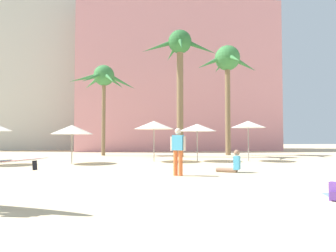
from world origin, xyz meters
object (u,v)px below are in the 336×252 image
cafe_umbrella_4 (154,125)px  person_far_right (233,164)px  cafe_umbrella_2 (72,130)px  cafe_umbrella_1 (197,128)px  palm_tree_center (180,56)px  cafe_umbrella_0 (248,124)px  palm_tree_left (227,64)px  person_far_left (178,149)px  palm_tree_far_left (104,80)px

cafe_umbrella_4 → person_far_right: bearing=-67.9°
cafe_umbrella_2 → cafe_umbrella_4: 4.72m
cafe_umbrella_2 → cafe_umbrella_1: bearing=5.0°
cafe_umbrella_2 → cafe_umbrella_4: size_ratio=0.94×
palm_tree_center → cafe_umbrella_0: size_ratio=3.91×
palm_tree_center → cafe_umbrella_1: bearing=-87.4°
palm_tree_center → cafe_umbrella_1: size_ratio=4.06×
palm_tree_left → palm_tree_center: (-4.42, -1.65, 0.08)m
person_far_left → palm_tree_far_left: bearing=45.4°
cafe_umbrella_4 → person_far_right: size_ratio=2.44×
palm_tree_far_left → cafe_umbrella_0: (9.10, -7.56, -3.91)m
cafe_umbrella_2 → palm_tree_center: bearing=35.1°
cafe_umbrella_2 → cafe_umbrella_4: (4.65, 0.76, 0.32)m
palm_tree_center → cafe_umbrella_4: size_ratio=3.95×
palm_tree_left → palm_tree_center: palm_tree_center is taller
cafe_umbrella_4 → person_far_right: cafe_umbrella_4 is taller
cafe_umbrella_2 → person_far_right: bearing=-37.4°
cafe_umbrella_0 → cafe_umbrella_2: (-10.43, -0.20, -0.38)m
palm_tree_left → cafe_umbrella_0: palm_tree_left is taller
palm_tree_left → cafe_umbrella_4: bearing=-139.5°
palm_tree_far_left → cafe_umbrella_2: (-1.33, -7.76, -4.29)m
palm_tree_left → cafe_umbrella_0: bearing=-99.7°
palm_tree_far_left → person_far_right: (5.86, -13.24, -5.85)m
cafe_umbrella_1 → cafe_umbrella_4: bearing=177.5°
palm_tree_left → palm_tree_far_left: bearing=173.7°
palm_tree_left → cafe_umbrella_2: palm_tree_left is taller
palm_tree_center → cafe_umbrella_2: palm_tree_center is taller
person_far_right → cafe_umbrella_1: bearing=-57.6°
palm_tree_far_left → palm_tree_center: 6.58m
palm_tree_center → cafe_umbrella_4: 7.33m
palm_tree_left → person_far_right: 14.78m
person_far_left → cafe_umbrella_4: bearing=32.4°
cafe_umbrella_2 → person_far_right: 9.17m
person_far_left → cafe_umbrella_0: bearing=-9.8°
cafe_umbrella_4 → palm_tree_far_left: bearing=115.4°
palm_tree_center → cafe_umbrella_2: (-7.11, -4.99, -5.77)m
cafe_umbrella_1 → cafe_umbrella_4: (-2.65, 0.12, 0.14)m
palm_tree_left → person_far_right: bearing=-109.7°
cafe_umbrella_0 → person_far_left: 8.69m
cafe_umbrella_0 → person_far_right: size_ratio=2.46×
cafe_umbrella_1 → cafe_umbrella_2: cafe_umbrella_1 is taller
cafe_umbrella_2 → person_far_right: cafe_umbrella_2 is taller
palm_tree_center → cafe_umbrella_1: (0.20, -4.35, -5.60)m
cafe_umbrella_1 → person_far_right: bearing=-91.1°
cafe_umbrella_0 → cafe_umbrella_1: size_ratio=1.04×
palm_tree_far_left → cafe_umbrella_4: (3.32, -7.00, -3.97)m
cafe_umbrella_2 → cafe_umbrella_4: bearing=9.2°
cafe_umbrella_0 → cafe_umbrella_4: bearing=174.5°
cafe_umbrella_2 → cafe_umbrella_0: bearing=1.1°
palm_tree_left → person_far_left: palm_tree_left is taller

